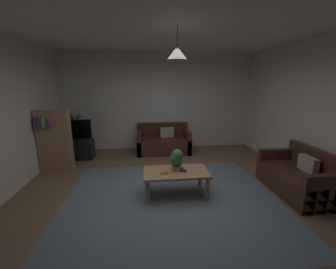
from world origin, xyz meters
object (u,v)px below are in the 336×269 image
object	(u,v)px
couch_under_window	(163,143)
tv_stand	(76,149)
couch_right_side	(298,178)
potted_palm_corner	(73,133)
bookshelf_corner	(55,141)
potted_plant_on_table	(177,159)
pendant_lamp	(177,53)
tv	(73,130)
remote_on_table_1	(182,169)
book_on_table_0	(164,173)
coffee_table	(176,175)
remote_on_table_0	(182,171)

from	to	relation	value
couch_under_window	tv_stand	distance (m)	2.39
couch_under_window	couch_right_side	size ratio (longest dim) A/B	1.08
potted_palm_corner	bookshelf_corner	world-z (taller)	bookshelf_corner
potted_plant_on_table	pendant_lamp	world-z (taller)	pendant_lamp
tv	pendant_lamp	bearing A→B (deg)	-42.09
potted_palm_corner	pendant_lamp	xyz separation A→B (m)	(2.58, -2.69, 1.87)
couch_right_side	remote_on_table_1	world-z (taller)	couch_right_side
potted_plant_on_table	potted_palm_corner	bearing A→B (deg)	134.56
book_on_table_0	potted_plant_on_table	size ratio (longest dim) A/B	0.34
coffee_table	tv_stand	bearing A→B (deg)	137.62
remote_on_table_1	potted_palm_corner	size ratio (longest dim) A/B	0.13
remote_on_table_1	tv	xyz separation A→B (m)	(-2.50, 2.10, 0.32)
couch_right_side	couch_under_window	bearing A→B (deg)	-138.98
couch_right_side	tv_stand	bearing A→B (deg)	-116.60
book_on_table_0	coffee_table	bearing A→B (deg)	16.33
book_on_table_0	potted_palm_corner	distance (m)	3.63
couch_right_side	potted_palm_corner	world-z (taller)	potted_palm_corner
potted_plant_on_table	tv	bearing A→B (deg)	138.85
couch_right_side	book_on_table_0	distance (m)	2.49
couch_under_window	potted_palm_corner	xyz separation A→B (m)	(-2.57, 0.23, 0.30)
tv_stand	tv	xyz separation A→B (m)	(0.00, -0.02, 0.54)
couch_right_side	remote_on_table_0	world-z (taller)	couch_right_side
couch_under_window	coffee_table	xyz separation A→B (m)	(0.01, -2.46, 0.11)
pendant_lamp	potted_palm_corner	bearing A→B (deg)	133.78
coffee_table	book_on_table_0	size ratio (longest dim) A/B	8.90
couch_under_window	pendant_lamp	xyz separation A→B (m)	(0.01, -2.46, 2.16)
bookshelf_corner	book_on_table_0	bearing A→B (deg)	-31.90
tv	bookshelf_corner	distance (m)	0.78
pendant_lamp	couch_right_side	bearing A→B (deg)	-3.78
couch_right_side	remote_on_table_1	xyz separation A→B (m)	(-2.15, 0.20, 0.19)
potted_palm_corner	remote_on_table_1	bearing A→B (deg)	-44.41
bookshelf_corner	tv	bearing A→B (deg)	76.18
book_on_table_0	tv	xyz separation A→B (m)	(-2.17, 2.22, 0.32)
book_on_table_0	remote_on_table_1	world-z (taller)	same
potted_palm_corner	pendant_lamp	world-z (taller)	pendant_lamp
couch_under_window	tv	world-z (taller)	tv
couch_right_side	tv	world-z (taller)	tv
couch_under_window	pendant_lamp	distance (m)	3.28
tv_stand	couch_under_window	bearing A→B (deg)	6.86
remote_on_table_0	remote_on_table_1	bearing A→B (deg)	4.50
book_on_table_0	remote_on_table_0	size ratio (longest dim) A/B	0.80
potted_palm_corner	couch_under_window	bearing A→B (deg)	-5.06
tv_stand	potted_palm_corner	size ratio (longest dim) A/B	0.71
remote_on_table_1	pendant_lamp	xyz separation A→B (m)	(-0.11, -0.05, 1.97)
couch_under_window	tv	size ratio (longest dim) A/B	1.67
potted_plant_on_table	pendant_lamp	xyz separation A→B (m)	(-0.02, -0.06, 1.78)
remote_on_table_0	potted_palm_corner	xyz separation A→B (m)	(-2.68, 2.71, 0.10)
pendant_lamp	tv	bearing A→B (deg)	137.91
couch_right_side	potted_plant_on_table	xyz separation A→B (m)	(-2.25, 0.21, 0.38)
pendant_lamp	book_on_table_0	bearing A→B (deg)	-163.67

